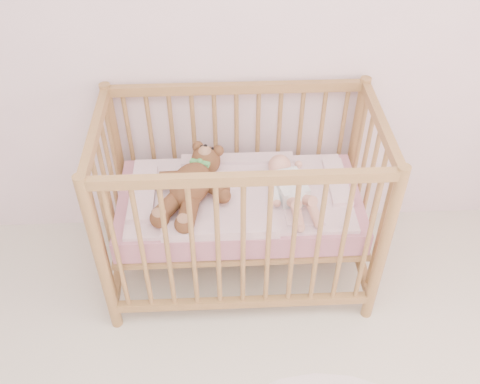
{
  "coord_description": "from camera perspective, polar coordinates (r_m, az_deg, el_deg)",
  "views": [
    {
      "loc": [
        -0.02,
        -0.38,
        2.36
      ],
      "look_at": [
        0.07,
        1.55,
        0.62
      ],
      "focal_mm": 40.0,
      "sensor_mm": 36.0,
      "label": 1
    }
  ],
  "objects": [
    {
      "name": "teddy_bear",
      "position": [
        2.61,
        -5.27,
        0.69
      ],
      "size": [
        0.61,
        0.71,
        0.17
      ],
      "primitive_type": null,
      "rotation": [
        0.0,
        0.0,
        -0.36
      ],
      "color": "brown",
      "rests_on": "blanket"
    },
    {
      "name": "crib",
      "position": [
        2.72,
        -0.05,
        -1.18
      ],
      "size": [
        1.36,
        0.76,
        1.0
      ],
      "primitive_type": null,
      "color": "#AB7D48",
      "rests_on": "floor"
    },
    {
      "name": "wall_back",
      "position": [
        2.59,
        -2.12,
        18.98
      ],
      "size": [
        4.0,
        0.02,
        2.7
      ],
      "primitive_type": "cube",
      "color": "white",
      "rests_on": "floor"
    },
    {
      "name": "blanket",
      "position": [
        2.68,
        -0.05,
        -0.24
      ],
      "size": [
        1.1,
        0.58,
        0.06
      ],
      "primitive_type": null,
      "color": "#F6A9B6",
      "rests_on": "mattress"
    },
    {
      "name": "mattress",
      "position": [
        2.73,
        -0.05,
        -1.41
      ],
      "size": [
        1.22,
        0.62,
        0.13
      ],
      "primitive_type": "cube",
      "color": "#C77C8C",
      "rests_on": "crib"
    },
    {
      "name": "baby",
      "position": [
        2.63,
        5.38,
        0.85
      ],
      "size": [
        0.37,
        0.57,
        0.13
      ],
      "primitive_type": null,
      "rotation": [
        0.0,
        0.0,
        0.24
      ],
      "color": "white",
      "rests_on": "blanket"
    }
  ]
}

